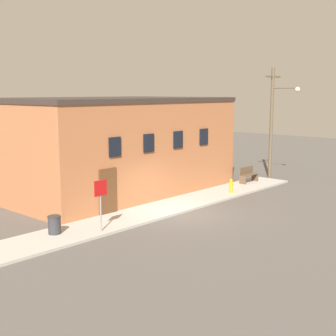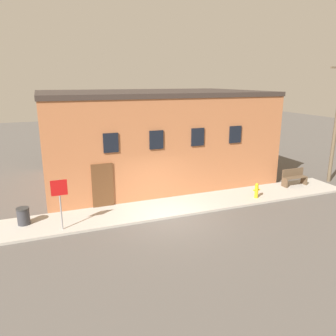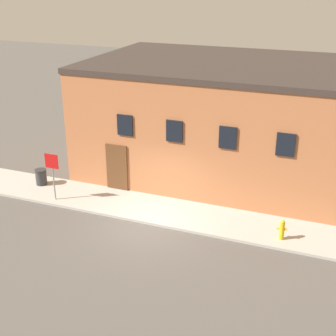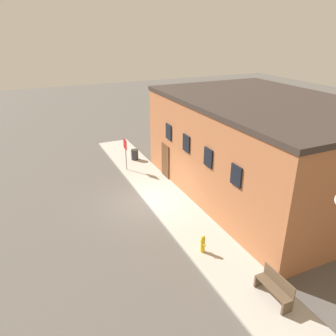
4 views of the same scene
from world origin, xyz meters
name	(u,v)px [view 4 (image 4 of 4)]	position (x,y,z in m)	size (l,w,h in m)	color
ground_plane	(145,203)	(0.00, 0.00, 0.00)	(80.00, 80.00, 0.00)	#56514C
sidewalk	(165,197)	(0.00, 1.17, 0.05)	(20.79, 2.33, 0.11)	#B2ADA3
brick_building	(263,147)	(1.35, 6.48, 2.66)	(12.75, 8.42, 5.31)	#B26B42
fire_hydrant	(203,244)	(5.03, 0.63, 0.50)	(0.39, 0.18, 0.78)	gold
stop_sign	(125,149)	(-4.45, 0.39, 1.55)	(0.63, 0.06, 2.08)	gray
bench	(275,287)	(8.27, 1.59, 0.57)	(1.47, 0.44, 0.96)	brown
trash_bin	(135,155)	(-5.91, 1.49, 0.47)	(0.52, 0.52, 0.72)	#333338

